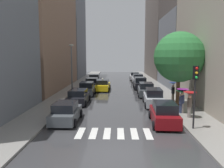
{
  "coord_description": "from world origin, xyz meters",
  "views": [
    {
      "loc": [
        0.23,
        -10.98,
        5.13
      ],
      "look_at": [
        -0.57,
        21.41,
        1.04
      ],
      "focal_mm": 36.16,
      "sensor_mm": 36.0,
      "label": 1
    }
  ],
  "objects_px": {
    "parked_car_left_third": "(87,89)",
    "pedestrian_near_tree": "(173,88)",
    "parked_car_left_nearest": "(66,113)",
    "parked_car_right_fifth": "(138,79)",
    "taxi_midroad": "(103,85)",
    "parked_car_left_second": "(78,97)",
    "lamp_post_left": "(72,66)",
    "parked_car_right_third": "(146,90)",
    "pedestrian_far_side": "(181,97)",
    "parked_car_left_fifth": "(95,80)",
    "parked_car_right_fourth": "(140,83)",
    "parked_car_left_fourth": "(92,83)",
    "pedestrian_foreground": "(190,99)",
    "parked_car_right_second": "(153,98)",
    "traffic_light_right_corner": "(195,83)",
    "street_tree_right": "(179,57)",
    "pedestrian_by_kerb": "(182,95)",
    "parked_car_right_nearest": "(164,114)",
    "parked_car_right_sixth": "(135,76)"
  },
  "relations": [
    {
      "from": "street_tree_right",
      "to": "parked_car_right_sixth",
      "type": "bearing_deg",
      "value": 94.81
    },
    {
      "from": "pedestrian_near_tree",
      "to": "parked_car_right_fourth",
      "type": "bearing_deg",
      "value": 86.17
    },
    {
      "from": "parked_car_right_second",
      "to": "taxi_midroad",
      "type": "bearing_deg",
      "value": 33.47
    },
    {
      "from": "pedestrian_far_side",
      "to": "street_tree_right",
      "type": "height_order",
      "value": "street_tree_right"
    },
    {
      "from": "traffic_light_right_corner",
      "to": "parked_car_left_third",
      "type": "bearing_deg",
      "value": 123.32
    },
    {
      "from": "parked_car_left_nearest",
      "to": "parked_car_right_fifth",
      "type": "bearing_deg",
      "value": -17.68
    },
    {
      "from": "parked_car_right_third",
      "to": "pedestrian_far_side",
      "type": "relative_size",
      "value": 2.35
    },
    {
      "from": "parked_car_left_third",
      "to": "pedestrian_near_tree",
      "type": "distance_m",
      "value": 11.13
    },
    {
      "from": "parked_car_right_second",
      "to": "parked_car_left_fifth",
      "type": "bearing_deg",
      "value": 26.92
    },
    {
      "from": "parked_car_right_third",
      "to": "parked_car_right_sixth",
      "type": "distance_m",
      "value": 19.4
    },
    {
      "from": "parked_car_left_nearest",
      "to": "taxi_midroad",
      "type": "relative_size",
      "value": 0.9
    },
    {
      "from": "parked_car_left_third",
      "to": "pedestrian_by_kerb",
      "type": "xyz_separation_m",
      "value": [
        9.64,
        -9.78,
        0.91
      ]
    },
    {
      "from": "parked_car_left_third",
      "to": "parked_car_left_fifth",
      "type": "relative_size",
      "value": 1.01
    },
    {
      "from": "parked_car_right_fifth",
      "to": "parked_car_right_fourth",
      "type": "bearing_deg",
      "value": 176.12
    },
    {
      "from": "taxi_midroad",
      "to": "traffic_light_right_corner",
      "type": "relative_size",
      "value": 1.08
    },
    {
      "from": "parked_car_left_fourth",
      "to": "parked_car_right_third",
      "type": "height_order",
      "value": "parked_car_right_third"
    },
    {
      "from": "pedestrian_near_tree",
      "to": "pedestrian_far_side",
      "type": "relative_size",
      "value": 1.05
    },
    {
      "from": "parked_car_left_fourth",
      "to": "parked_car_right_third",
      "type": "distance_m",
      "value": 10.11
    },
    {
      "from": "pedestrian_foreground",
      "to": "parked_car_left_second",
      "type": "bearing_deg",
      "value": 157.34
    },
    {
      "from": "parked_car_right_nearest",
      "to": "pedestrian_by_kerb",
      "type": "distance_m",
      "value": 3.65
    },
    {
      "from": "parked_car_left_third",
      "to": "pedestrian_near_tree",
      "type": "relative_size",
      "value": 2.16
    },
    {
      "from": "parked_car_right_second",
      "to": "parked_car_right_third",
      "type": "xyz_separation_m",
      "value": [
        -0.08,
        5.46,
        -0.02
      ]
    },
    {
      "from": "parked_car_right_fifth",
      "to": "pedestrian_by_kerb",
      "type": "distance_m",
      "value": 22.18
    },
    {
      "from": "parked_car_right_second",
      "to": "pedestrian_foreground",
      "type": "bearing_deg",
      "value": -154.89
    },
    {
      "from": "parked_car_right_fifth",
      "to": "pedestrian_foreground",
      "type": "height_order",
      "value": "pedestrian_foreground"
    },
    {
      "from": "parked_car_right_fifth",
      "to": "pedestrian_foreground",
      "type": "distance_m",
      "value": 23.64
    },
    {
      "from": "parked_car_left_third",
      "to": "pedestrian_by_kerb",
      "type": "relative_size",
      "value": 2.12
    },
    {
      "from": "parked_car_left_third",
      "to": "traffic_light_right_corner",
      "type": "xyz_separation_m",
      "value": [
        9.23,
        -14.04,
        2.49
      ]
    },
    {
      "from": "parked_car_right_sixth",
      "to": "parked_car_left_fifth",
      "type": "bearing_deg",
      "value": 135.75
    },
    {
      "from": "parked_car_left_fifth",
      "to": "parked_car_right_fourth",
      "type": "relative_size",
      "value": 1.01
    },
    {
      "from": "parked_car_left_fourth",
      "to": "pedestrian_foreground",
      "type": "distance_m",
      "value": 19.81
    },
    {
      "from": "parked_car_right_fourth",
      "to": "pedestrian_near_tree",
      "type": "xyz_separation_m",
      "value": [
        2.58,
        -10.32,
        0.77
      ]
    },
    {
      "from": "parked_car_right_second",
      "to": "pedestrian_far_side",
      "type": "height_order",
      "value": "pedestrian_far_side"
    },
    {
      "from": "parked_car_right_second",
      "to": "parked_car_right_third",
      "type": "relative_size",
      "value": 1.04
    },
    {
      "from": "pedestrian_near_tree",
      "to": "parked_car_left_fourth",
      "type": "bearing_deg",
      "value": 115.82
    },
    {
      "from": "parked_car_left_nearest",
      "to": "parked_car_left_fifth",
      "type": "bearing_deg",
      "value": 0.09
    },
    {
      "from": "parked_car_right_fourth",
      "to": "pedestrian_foreground",
      "type": "bearing_deg",
      "value": -172.38
    },
    {
      "from": "traffic_light_right_corner",
      "to": "lamp_post_left",
      "type": "distance_m",
      "value": 17.14
    },
    {
      "from": "parked_car_right_third",
      "to": "lamp_post_left",
      "type": "xyz_separation_m",
      "value": [
        -9.41,
        -0.23,
        3.06
      ]
    },
    {
      "from": "parked_car_left_third",
      "to": "pedestrian_far_side",
      "type": "xyz_separation_m",
      "value": [
        9.55,
        -9.78,
        0.75
      ]
    },
    {
      "from": "pedestrian_far_side",
      "to": "street_tree_right",
      "type": "distance_m",
      "value": 4.2
    },
    {
      "from": "pedestrian_by_kerb",
      "to": "traffic_light_right_corner",
      "type": "relative_size",
      "value": 0.49
    },
    {
      "from": "parked_car_left_second",
      "to": "lamp_post_left",
      "type": "relative_size",
      "value": 0.72
    },
    {
      "from": "taxi_midroad",
      "to": "parked_car_right_nearest",
      "type": "bearing_deg",
      "value": -159.18
    },
    {
      "from": "parked_car_left_fifth",
      "to": "pedestrian_foreground",
      "type": "relative_size",
      "value": 2.12
    },
    {
      "from": "parked_car_right_sixth",
      "to": "pedestrian_near_tree",
      "type": "relative_size",
      "value": 2.11
    },
    {
      "from": "parked_car_right_second",
      "to": "traffic_light_right_corner",
      "type": "xyz_separation_m",
      "value": [
        1.51,
        -7.9,
        2.46
      ]
    },
    {
      "from": "parked_car_left_third",
      "to": "parked_car_right_fourth",
      "type": "distance_m",
      "value": 9.43
    },
    {
      "from": "parked_car_right_third",
      "to": "parked_car_right_fourth",
      "type": "bearing_deg",
      "value": 3.58
    },
    {
      "from": "parked_car_left_fifth",
      "to": "parked_car_right_sixth",
      "type": "distance_m",
      "value": 10.7
    }
  ]
}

